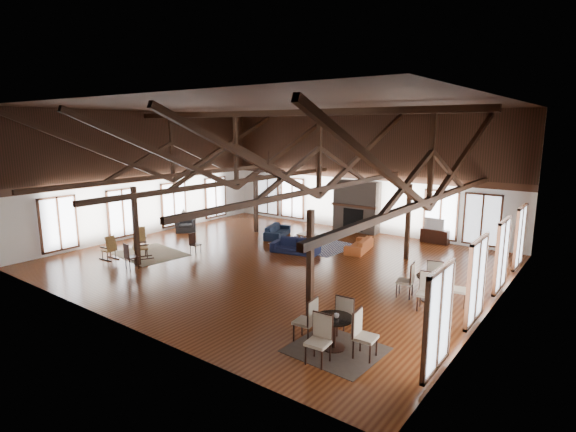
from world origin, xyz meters
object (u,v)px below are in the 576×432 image
Objects in this scene: armchair at (186,225)px; sofa_navy_left at (277,231)px; sofa_navy_front at (295,246)px; coffee_table at (311,236)px; cafe_table_far at (431,284)px; sofa_orange at (359,245)px; tv_console at (435,236)px; cafe_table_near at (334,327)px.

sofa_navy_left is at bearing -24.18° from armchair.
sofa_navy_front is 1.51m from coffee_table.
cafe_table_far is (6.47, -1.88, 0.25)m from sofa_navy_front.
sofa_orange is 1.53× the size of tv_console.
sofa_orange is at bearing -108.51° from sofa_navy_left.
sofa_navy_left is at bearing 131.00° from sofa_navy_front.
sofa_orange is 3.98m from tv_console.
tv_console reaches higher than sofa_navy_front.
sofa_orange is at bearing 139.75° from cafe_table_far.
coffee_table is at bearing 153.13° from cafe_table_far.
armchair is 13.91m from cafe_table_near.
armchair is 0.48× the size of cafe_table_far.
armchair is at bearing -165.54° from coffee_table.
tv_console is (6.51, 3.47, 0.02)m from sofa_navy_left.
tv_console is (4.17, 5.23, 0.01)m from sofa_navy_front.
cafe_table_far is at bearing 39.33° from sofa_orange.
sofa_navy_left is 2.17m from coffee_table.
tv_console is (11.00, 5.32, -0.02)m from armchair.
tv_console is at bearing -20.83° from armchair.
coffee_table is 7.46m from cafe_table_far.
tv_console is (2.14, 3.36, 0.03)m from sofa_orange.
sofa_navy_front is 0.95× the size of cafe_table_near.
sofa_navy_left is 4.37m from sofa_orange.
sofa_navy_left is at bearing 157.53° from cafe_table_far.
armchair is at bearing 168.79° from sofa_navy_front.
sofa_navy_left is 1.61× the size of coffee_table.
sofa_navy_left is 4.85m from armchair.
armchair reaches higher than sofa_navy_left.
coffee_table is (2.15, -0.27, 0.12)m from sofa_navy_left.
cafe_table_far reaches higher than armchair.
coffee_table is 0.58× the size of cafe_table_near.
armchair is at bearing 153.70° from cafe_table_near.
coffee_table is 0.57× the size of cafe_table_far.
armchair is (-6.82, -0.09, 0.04)m from sofa_navy_front.
armchair is at bearing -154.17° from tv_console.
cafe_table_far is at bearing -132.43° from sofa_navy_left.
coffee_table is at bearing 126.96° from cafe_table_near.
cafe_table_near is at bearing -82.70° from tv_console.
cafe_table_near reaches higher than coffee_table.
armchair reaches higher than sofa_orange.
armchair is (-8.86, -1.97, 0.06)m from sofa_orange.
cafe_table_near is at bearing -72.96° from armchair.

